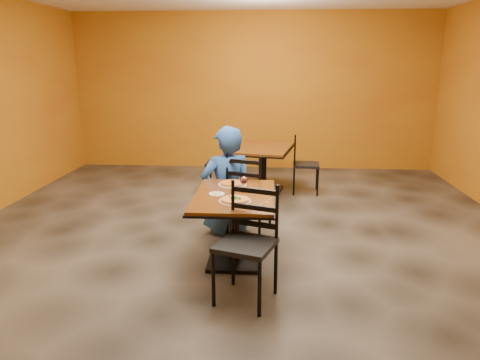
# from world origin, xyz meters

# --- Properties ---
(floor) EXTENTS (7.00, 8.00, 0.01)m
(floor) POSITION_xyz_m (0.00, 0.00, 0.00)
(floor) COLOR black
(floor) RESTS_ON ground
(wall_back) EXTENTS (7.00, 0.01, 3.00)m
(wall_back) POSITION_xyz_m (0.00, 4.00, 1.50)
(wall_back) COLOR #AF7213
(wall_back) RESTS_ON ground
(wall_front) EXTENTS (7.00, 0.01, 3.00)m
(wall_front) POSITION_xyz_m (0.00, -4.00, 1.50)
(wall_front) COLOR #AF7213
(wall_front) RESTS_ON ground
(table_main) EXTENTS (0.83, 1.23, 0.75)m
(table_main) POSITION_xyz_m (0.00, -0.50, 0.56)
(table_main) COLOR #63360F
(table_main) RESTS_ON floor
(table_second) EXTENTS (1.12, 1.47, 0.75)m
(table_second) POSITION_xyz_m (0.23, 2.23, 0.56)
(table_second) COLOR #63360F
(table_second) RESTS_ON floor
(chair_main_near) EXTENTS (0.59, 0.59, 1.03)m
(chair_main_near) POSITION_xyz_m (0.16, -1.25, 0.51)
(chair_main_near) COLOR black
(chair_main_near) RESTS_ON floor
(chair_main_far) EXTENTS (0.57, 0.57, 1.01)m
(chair_main_far) POSITION_xyz_m (0.11, 0.42, 0.51)
(chair_main_far) COLOR black
(chair_main_far) RESTS_ON floor
(chair_second_left) EXTENTS (0.44, 0.44, 0.92)m
(chair_second_left) POSITION_xyz_m (-0.47, 2.23, 0.46)
(chair_second_left) COLOR black
(chair_second_left) RESTS_ON floor
(chair_second_right) EXTENTS (0.43, 0.43, 0.91)m
(chair_second_right) POSITION_xyz_m (0.93, 2.23, 0.46)
(chair_second_right) COLOR black
(chair_second_right) RESTS_ON floor
(diner) EXTENTS (0.75, 0.62, 1.33)m
(diner) POSITION_xyz_m (-0.17, 0.39, 0.66)
(diner) COLOR #1C509A
(diner) RESTS_ON floor
(plate_main) EXTENTS (0.31, 0.31, 0.01)m
(plate_main) POSITION_xyz_m (0.02, -0.74, 0.76)
(plate_main) COLOR white
(plate_main) RESTS_ON table_main
(pizza_main) EXTENTS (0.28, 0.28, 0.02)m
(pizza_main) POSITION_xyz_m (0.02, -0.74, 0.77)
(pizza_main) COLOR maroon
(pizza_main) RESTS_ON plate_main
(plate_far) EXTENTS (0.31, 0.31, 0.01)m
(plate_far) POSITION_xyz_m (-0.05, -0.14, 0.76)
(plate_far) COLOR white
(plate_far) RESTS_ON table_main
(pizza_far) EXTENTS (0.28, 0.28, 0.02)m
(pizza_far) POSITION_xyz_m (-0.05, -0.14, 0.77)
(pizza_far) COLOR #BA8723
(pizza_far) RESTS_ON plate_far
(side_plate) EXTENTS (0.16, 0.16, 0.01)m
(side_plate) POSITION_xyz_m (-0.18, -0.51, 0.76)
(side_plate) COLOR white
(side_plate) RESTS_ON table_main
(dip) EXTENTS (0.09, 0.09, 0.01)m
(dip) POSITION_xyz_m (-0.18, -0.51, 0.76)
(dip) COLOR tan
(dip) RESTS_ON side_plate
(wine_glass) EXTENTS (0.08, 0.08, 0.18)m
(wine_glass) POSITION_xyz_m (0.09, -0.40, 0.84)
(wine_glass) COLOR white
(wine_glass) RESTS_ON table_main
(fork) EXTENTS (0.06, 0.19, 0.00)m
(fork) POSITION_xyz_m (-0.12, -0.72, 0.75)
(fork) COLOR silver
(fork) RESTS_ON table_main
(knife) EXTENTS (0.10, 0.20, 0.00)m
(knife) POSITION_xyz_m (0.33, -0.74, 0.75)
(knife) COLOR silver
(knife) RESTS_ON table_main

